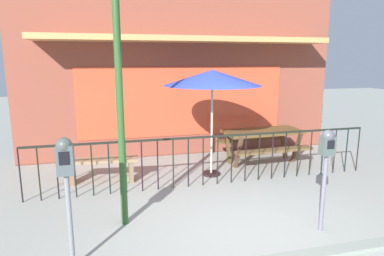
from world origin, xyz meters
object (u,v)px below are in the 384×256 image
street_lamp (118,55)px  patio_bench (102,165)px  picnic_table_left (262,137)px  parking_meter_near (66,169)px  parking_meter_far (327,154)px  patio_umbrella (212,78)px

street_lamp → patio_bench: bearing=100.3°
picnic_table_left → street_lamp: 4.36m
parking_meter_near → parking_meter_far: parking_meter_near is taller
parking_meter_far → street_lamp: (-2.67, 0.88, 1.30)m
patio_umbrella → parking_meter_far: 2.86m
patio_bench → street_lamp: (0.33, -1.83, 2.07)m
picnic_table_left → patio_umbrella: 2.04m
patio_bench → street_lamp: street_lamp is taller
patio_bench → street_lamp: 2.79m
patio_umbrella → patio_bench: (-2.21, 0.12, -1.65)m
patio_umbrella → parking_meter_near: bearing=-133.6°
parking_meter_near → parking_meter_far: size_ratio=1.07×
parking_meter_far → picnic_table_left: bearing=79.1°
patio_umbrella → parking_meter_near: 3.74m
picnic_table_left → parking_meter_near: size_ratio=1.21×
picnic_table_left → parking_meter_near: (-3.92, -3.16, 0.59)m
patio_bench → parking_meter_far: 4.13m
patio_umbrella → parking_meter_near: (-2.52, -2.64, -0.81)m
street_lamp → patio_umbrella: bearing=42.4°
parking_meter_near → patio_bench: bearing=83.6°
picnic_table_left → patio_bench: 3.64m
picnic_table_left → parking_meter_near: parking_meter_near is taller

